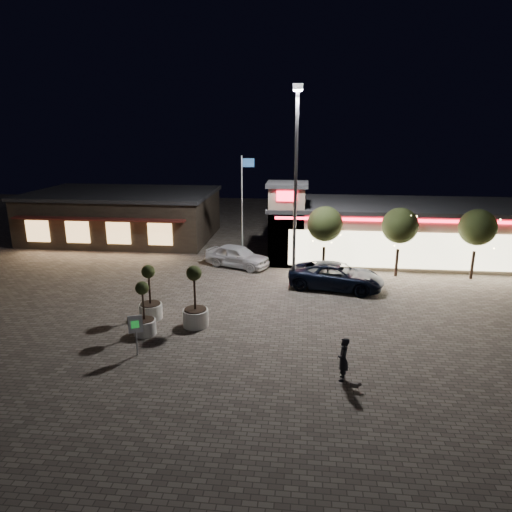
# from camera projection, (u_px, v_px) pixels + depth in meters

# --- Properties ---
(ground) EXTENTS (90.00, 90.00, 0.00)m
(ground) POSITION_uv_depth(u_px,v_px,m) (247.00, 341.00, 22.06)
(ground) COLOR #6D6258
(ground) RESTS_ON ground
(retail_building) EXTENTS (20.40, 8.40, 6.10)m
(retail_building) POSITION_uv_depth(u_px,v_px,m) (393.00, 230.00, 35.57)
(retail_building) COLOR gray
(retail_building) RESTS_ON ground
(restaurant_building) EXTENTS (16.40, 11.00, 4.30)m
(restaurant_building) POSITION_uv_depth(u_px,v_px,m) (124.00, 215.00, 42.03)
(restaurant_building) COLOR #382D23
(restaurant_building) RESTS_ON ground
(floodlight_pole) EXTENTS (0.60, 0.40, 12.38)m
(floodlight_pole) POSITION_uv_depth(u_px,v_px,m) (296.00, 178.00, 27.57)
(floodlight_pole) COLOR gray
(floodlight_pole) RESTS_ON ground
(flagpole) EXTENTS (0.95, 0.10, 8.00)m
(flagpole) POSITION_uv_depth(u_px,v_px,m) (243.00, 201.00, 33.38)
(flagpole) COLOR white
(flagpole) RESTS_ON ground
(string_tree_a) EXTENTS (2.42, 2.42, 4.79)m
(string_tree_a) POSITION_uv_depth(u_px,v_px,m) (325.00, 224.00, 31.18)
(string_tree_a) COLOR #332319
(string_tree_a) RESTS_ON ground
(string_tree_b) EXTENTS (2.42, 2.42, 4.79)m
(string_tree_b) POSITION_uv_depth(u_px,v_px,m) (400.00, 226.00, 30.65)
(string_tree_b) COLOR #332319
(string_tree_b) RESTS_ON ground
(string_tree_c) EXTENTS (2.42, 2.42, 4.79)m
(string_tree_c) POSITION_uv_depth(u_px,v_px,m) (477.00, 228.00, 30.13)
(string_tree_c) COLOR #332319
(string_tree_c) RESTS_ON ground
(pickup_truck) EXTENTS (6.36, 3.81, 1.65)m
(pickup_truck) POSITION_uv_depth(u_px,v_px,m) (336.00, 276.00, 29.04)
(pickup_truck) COLOR black
(pickup_truck) RESTS_ON ground
(white_sedan) EXTENTS (5.23, 3.63, 1.65)m
(white_sedan) POSITION_uv_depth(u_px,v_px,m) (237.00, 256.00, 33.51)
(white_sedan) COLOR silver
(white_sedan) RESTS_ON ground
(pedestrian) EXTENTS (0.53, 0.73, 1.85)m
(pedestrian) POSITION_uv_depth(u_px,v_px,m) (343.00, 359.00, 18.46)
(pedestrian) COLOR black
(pedestrian) RESTS_ON ground
(dog) EXTENTS (0.46, 0.23, 0.25)m
(dog) POSITION_uv_depth(u_px,v_px,m) (356.00, 385.00, 17.89)
(dog) COLOR #59514C
(dog) RESTS_ON ground
(planter_left) EXTENTS (1.23, 1.23, 3.02)m
(planter_left) POSITION_uv_depth(u_px,v_px,m) (150.00, 302.00, 24.42)
(planter_left) COLOR white
(planter_left) RESTS_ON ground
(planter_mid) EXTENTS (1.12, 1.12, 2.76)m
(planter_mid) POSITION_uv_depth(u_px,v_px,m) (144.00, 318.00, 22.60)
(planter_mid) COLOR white
(planter_mid) RESTS_ON ground
(planter_right) EXTENTS (1.33, 1.33, 3.27)m
(planter_right) POSITION_uv_depth(u_px,v_px,m) (195.00, 308.00, 23.50)
(planter_right) COLOR white
(planter_right) RESTS_ON ground
(valet_sign) EXTENTS (0.61, 0.30, 1.94)m
(valet_sign) POSITION_uv_depth(u_px,v_px,m) (136.00, 328.00, 20.35)
(valet_sign) COLOR gray
(valet_sign) RESTS_ON ground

